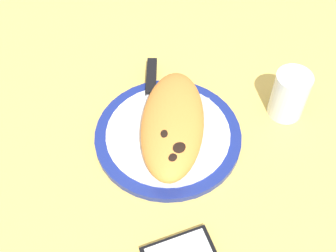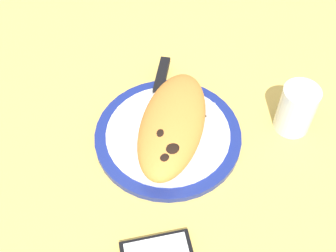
# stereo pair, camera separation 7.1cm
# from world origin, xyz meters

# --- Properties ---
(ground_plane) EXTENTS (1.50, 1.50, 0.03)m
(ground_plane) POSITION_xyz_m (0.00, 0.00, -0.01)
(ground_plane) COLOR #DBB756
(plate) EXTENTS (0.27, 0.27, 0.02)m
(plate) POSITION_xyz_m (0.00, 0.00, 0.01)
(plate) COLOR navy
(plate) RESTS_ON ground_plane
(calzone) EXTENTS (0.26, 0.15, 0.06)m
(calzone) POSITION_xyz_m (-0.00, -0.01, 0.05)
(calzone) COLOR orange
(calzone) RESTS_ON plate
(fork) EXTENTS (0.16, 0.02, 0.00)m
(fork) POSITION_xyz_m (0.03, -0.05, 0.02)
(fork) COLOR silver
(fork) RESTS_ON plate
(knife) EXTENTS (0.23, 0.07, 0.01)m
(knife) POSITION_xyz_m (0.10, 0.06, 0.02)
(knife) COLOR silver
(knife) RESTS_ON plate
(water_glass) EXTENTS (0.07, 0.07, 0.10)m
(water_glass) POSITION_xyz_m (0.11, -0.21, 0.04)
(water_glass) COLOR silver
(water_glass) RESTS_ON ground_plane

